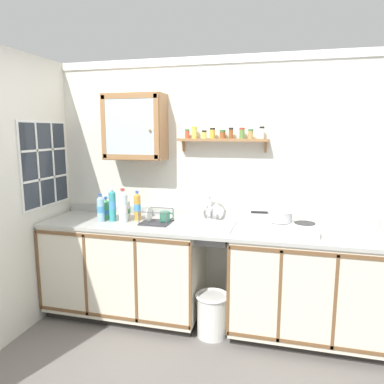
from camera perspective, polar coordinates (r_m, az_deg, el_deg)
The scene contains 21 objects.
floor at distance 3.24m, azimuth -0.26°, elevation -23.92°, with size 6.05×6.05×0.00m, color slate.
back_wall at distance 3.49m, azimuth 2.94°, elevation 0.57°, with size 3.65×0.07×2.46m.
lower_cabinet_run at distance 3.63m, azimuth -10.53°, elevation -11.93°, with size 1.49×0.61×0.92m.
lower_cabinet_run_right at distance 3.34m, azimuth 17.34°, elevation -14.25°, with size 1.25×0.61×0.92m.
countertop at distance 3.24m, azimuth 1.73°, elevation -5.70°, with size 3.01×0.63×0.03m, color #B2B2AD.
backsplash at distance 3.51m, azimuth 2.79°, elevation -3.60°, with size 3.01×0.02×0.08m, color #B2B2AD.
sink at distance 3.28m, azimuth 1.75°, elevation -5.49°, with size 0.56×0.46×0.47m.
hot_plate_stove at distance 3.14m, azimuth 15.46°, elevation -5.48°, with size 0.43×0.29×0.09m.
saucepan at distance 3.14m, azimuth 13.61°, elevation -3.66°, with size 0.34×0.21×0.09m.
bottle_water_clear_0 at distance 3.42m, azimuth -10.82°, elevation -2.30°, with size 0.08×0.08×0.32m.
bottle_juice_amber_1 at distance 3.47m, azimuth -8.61°, elevation -2.31°, with size 0.06×0.06×0.28m.
bottle_detergent_teal_2 at distance 3.48m, azimuth -12.45°, elevation -2.06°, with size 0.07×0.07×0.32m.
bottle_soda_green_3 at distance 3.59m, azimuth -13.41°, elevation -2.67°, with size 0.08×0.08×0.22m.
bottle_water_blue_4 at distance 3.49m, azimuth -14.21°, elevation -2.57°, with size 0.07×0.07×0.26m.
bottle_opaque_white_5 at distance 3.55m, azimuth -10.38°, elevation -2.59°, with size 0.09×0.09×0.23m.
dish_rack at distance 3.35m, azimuth -5.81°, elevation -4.53°, with size 0.28×0.23×0.16m.
mug at distance 3.35m, azimuth -4.24°, elevation -3.99°, with size 0.12×0.10×0.11m.
wall_cabinet at distance 3.51m, azimuth -8.98°, elevation 10.09°, with size 0.58×0.29×0.61m.
spice_shelf at distance 3.33m, azimuth 4.88°, elevation 8.53°, with size 0.83×0.14×0.23m.
window at distance 3.71m, azimuth -22.21°, elevation 4.09°, with size 0.03×0.69×0.81m.
trash_bin at distance 3.35m, azimuth 3.19°, elevation -18.64°, with size 0.30×0.30×0.38m.
Camera 1 is at (0.69, -2.61, 1.79)m, focal length 33.82 mm.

